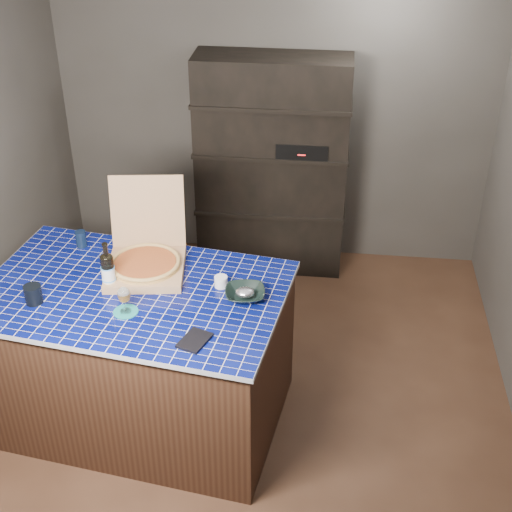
# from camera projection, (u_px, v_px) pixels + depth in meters

# --- Properties ---
(room) EXTENTS (3.50, 3.50, 3.50)m
(room) POSITION_uv_depth(u_px,v_px,m) (247.00, 221.00, 4.26)
(room) COLOR brown
(room) RESTS_ON ground
(shelving_unit) EXTENTS (1.20, 0.41, 1.80)m
(shelving_unit) POSITION_uv_depth(u_px,v_px,m) (272.00, 167.00, 5.74)
(shelving_unit) COLOR black
(shelving_unit) RESTS_ON floor
(kitchen_island) EXTENTS (1.90, 1.36, 0.97)m
(kitchen_island) POSITION_uv_depth(u_px,v_px,m) (139.00, 355.00, 4.40)
(kitchen_island) COLOR #412819
(kitchen_island) RESTS_ON floor
(pizza_box) EXTENTS (0.53, 0.61, 0.50)m
(pizza_box) POSITION_uv_depth(u_px,v_px,m) (146.00, 260.00, 4.29)
(pizza_box) COLOR tan
(pizza_box) RESTS_ON kitchen_island
(mead_bottle) EXTENTS (0.08, 0.08, 0.31)m
(mead_bottle) POSITION_uv_depth(u_px,v_px,m) (108.00, 271.00, 4.10)
(mead_bottle) COLOR black
(mead_bottle) RESTS_ON kitchen_island
(teal_trivet) EXTENTS (0.14, 0.14, 0.01)m
(teal_trivet) POSITION_uv_depth(u_px,v_px,m) (126.00, 312.00, 3.96)
(teal_trivet) COLOR #18807C
(teal_trivet) RESTS_ON kitchen_island
(wine_glass) EXTENTS (0.07, 0.07, 0.16)m
(wine_glass) POSITION_uv_depth(u_px,v_px,m) (124.00, 295.00, 3.90)
(wine_glass) COLOR white
(wine_glass) RESTS_ON teal_trivet
(tumbler) EXTENTS (0.10, 0.10, 0.11)m
(tumbler) POSITION_uv_depth(u_px,v_px,m) (33.00, 294.00, 4.01)
(tumbler) COLOR black
(tumbler) RESTS_ON kitchen_island
(dvd_case) EXTENTS (0.19, 0.22, 0.01)m
(dvd_case) POSITION_uv_depth(u_px,v_px,m) (195.00, 340.00, 3.74)
(dvd_case) COLOR black
(dvd_case) RESTS_ON kitchen_island
(bowl) EXTENTS (0.26, 0.26, 0.06)m
(bowl) POSITION_uv_depth(u_px,v_px,m) (245.00, 294.00, 4.06)
(bowl) COLOR black
(bowl) RESTS_ON kitchen_island
(foil_contents) EXTENTS (0.11, 0.09, 0.05)m
(foil_contents) POSITION_uv_depth(u_px,v_px,m) (245.00, 292.00, 4.06)
(foil_contents) COLOR silver
(foil_contents) RESTS_ON bowl
(white_jar) EXTENTS (0.08, 0.08, 0.07)m
(white_jar) POSITION_uv_depth(u_px,v_px,m) (221.00, 282.00, 4.16)
(white_jar) COLOR white
(white_jar) RESTS_ON kitchen_island
(navy_cup) EXTENTS (0.07, 0.07, 0.11)m
(navy_cup) POSITION_uv_depth(u_px,v_px,m) (81.00, 239.00, 4.54)
(navy_cup) COLOR black
(navy_cup) RESTS_ON kitchen_island
(green_trivet) EXTENTS (0.18, 0.18, 0.01)m
(green_trivet) POSITION_uv_depth(u_px,v_px,m) (130.00, 245.00, 4.57)
(green_trivet) COLOR #92CD2B
(green_trivet) RESTS_ON kitchen_island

